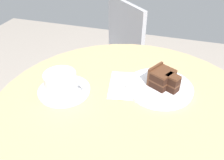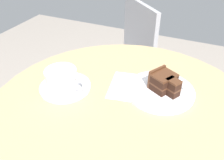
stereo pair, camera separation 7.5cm
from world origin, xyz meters
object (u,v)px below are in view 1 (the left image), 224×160
Objects in this scene: coffee_cup at (62,82)px; cake_slice at (163,78)px; napkin at (135,86)px; cafe_chair at (111,59)px; saucer at (64,90)px; cake_plate at (159,87)px; fork at (175,82)px; teaspoon at (80,92)px.

coffee_cup is 1.28× the size of cake_slice.
cafe_chair is (-0.26, 0.56, -0.25)m from napkin.
napkin is (0.22, 0.10, -0.00)m from saucer.
cake_plate is 1.09× the size of napkin.
cake_slice reaches higher than saucer.
saucer is at bearing -42.26° from cafe_chair.
fork is (0.04, 0.03, -0.03)m from cake_slice.
cafe_chair reaches higher than napkin.
cafe_chair is at bearing 93.74° from coffee_cup.
coffee_cup is at bearing -158.88° from cake_slice.
coffee_cup is 0.24m from napkin.
cake_plate is at bearing -128.26° from fork.
cafe_chair is (-0.10, 0.66, -0.26)m from teaspoon.
saucer is 0.37m from fork.
napkin is at bearing -173.88° from cake_plate.
fork is at bearing -9.45° from cafe_chair.
fork is (0.28, 0.14, 0.00)m from teaspoon.
fork is (0.05, 0.03, 0.01)m from cake_plate.
teaspoon is 0.26m from cake_plate.
cake_slice reaches higher than teaspoon.
teaspoon is at bearing -155.90° from cake_slice.
coffee_cup is 0.06m from teaspoon.
saucer is 1.58× the size of cake_slice.
fork reaches higher than teaspoon.
cafe_chair is at bearing 114.82° from napkin.
teaspoon is (0.06, -0.00, 0.01)m from saucer.
cake_slice is (0.30, 0.11, 0.04)m from saucer.
saucer is 1.70× the size of teaspoon.
napkin is at bearing -172.00° from cake_slice.
cafe_chair reaches higher than fork.
cafe_chair is (-0.04, 0.66, -0.29)m from coffee_cup.
saucer is 0.31m from cake_plate.
cake_plate is at bearing -156.06° from cake_slice.
saucer is 1.15× the size of fork.
coffee_cup reaches higher than teaspoon.
coffee_cup is at bearing -154.14° from napkin.
coffee_cup is 0.73m from cafe_chair.
saucer is at bearing -160.27° from cake_slice.
coffee_cup is 1.37× the size of teaspoon.
napkin is (0.16, 0.10, -0.01)m from teaspoon.
saucer is at bearing -155.97° from napkin.
cake_slice is at bearing -125.95° from fork.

